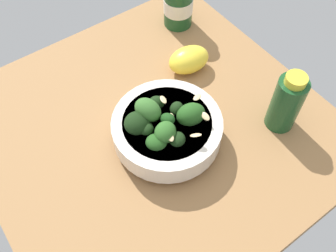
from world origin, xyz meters
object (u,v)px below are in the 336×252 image
object	(u,v)px
bottle_tall	(286,103)
bottle_short	(178,1)
lemon_wedge	(189,60)
bowl_of_broccoli	(167,127)

from	to	relation	value
bottle_tall	bottle_short	distance (cm)	31.82
lemon_wedge	bottle_tall	bearing A→B (deg)	14.51
lemon_wedge	bottle_short	world-z (taller)	bottle_short
bowl_of_broccoli	bottle_short	bearing A→B (deg)	139.77
bowl_of_broccoli	bottle_short	xyz separation A→B (cm)	(-23.13, 19.56, 1.95)
bottle_tall	bottle_short	bearing A→B (deg)	177.58
bowl_of_broccoli	lemon_wedge	xyz separation A→B (cm)	(-11.02, 13.13, -1.29)
bowl_of_broccoli	lemon_wedge	bearing A→B (deg)	130.02
bottle_tall	lemon_wedge	bearing A→B (deg)	-165.49
lemon_wedge	bottle_short	bearing A→B (deg)	152.00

